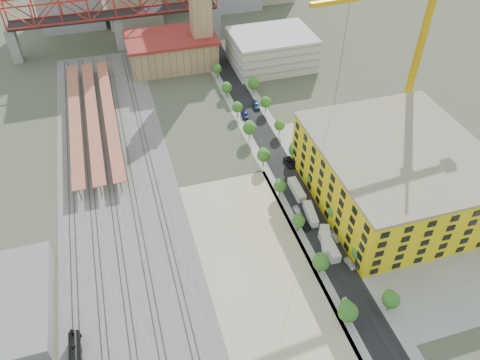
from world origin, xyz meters
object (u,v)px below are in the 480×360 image
object	(u,v)px
site_trailer_c	(311,214)
site_trailer_a	(329,246)
tower_crane	(414,34)
site_trailer_d	(297,190)
site_trailer_b	(326,240)
car_0	(348,304)
construction_building	(395,173)

from	to	relation	value
site_trailer_c	site_trailer_a	bearing A→B (deg)	-82.00
site_trailer_a	tower_crane	bearing A→B (deg)	47.72
tower_crane	site_trailer_a	bearing A→B (deg)	-134.82
tower_crane	site_trailer_d	xyz separation A→B (m)	(-43.26, -20.06, -35.26)
site_trailer_b	car_0	size ratio (longest dim) A/B	2.52
construction_building	site_trailer_c	bearing A→B (deg)	-177.68
site_trailer_b	site_trailer_d	world-z (taller)	site_trailer_b
construction_building	car_0	bearing A→B (deg)	-132.90
construction_building	car_0	distance (m)	43.49
construction_building	tower_crane	distance (m)	43.78
tower_crane	site_trailer_c	distance (m)	63.76
site_trailer_a	car_0	world-z (taller)	site_trailer_a
car_0	site_trailer_d	bearing A→B (deg)	79.17
site_trailer_b	site_trailer_c	size ratio (longest dim) A/B	1.08
tower_crane	site_trailer_c	world-z (taller)	tower_crane
site_trailer_a	car_0	size ratio (longest dim) A/B	2.53
construction_building	site_trailer_d	world-z (taller)	construction_building
site_trailer_c	car_0	bearing A→B (deg)	-87.68
tower_crane	site_trailer_d	world-z (taller)	tower_crane
construction_building	tower_crane	world-z (taller)	tower_crane
site_trailer_b	site_trailer_c	xyz separation A→B (m)	(0.00, 10.57, -0.10)
site_trailer_a	site_trailer_d	xyz separation A→B (m)	(0.00, 23.48, -0.05)
site_trailer_a	site_trailer_b	size ratio (longest dim) A/B	1.01
site_trailer_b	site_trailer_a	bearing A→B (deg)	-72.18
site_trailer_a	car_0	xyz separation A→B (m)	(-3.00, -17.38, -0.68)
site_trailer_b	tower_crane	bearing A→B (deg)	61.51
car_0	construction_building	bearing A→B (deg)	40.47
car_0	site_trailer_a	bearing A→B (deg)	73.57
construction_building	site_trailer_b	bearing A→B (deg)	-155.92
car_0	site_trailer_b	bearing A→B (deg)	74.66
tower_crane	site_trailer_a	world-z (taller)	tower_crane
construction_building	site_trailer_c	size ratio (longest dim) A/B	5.63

